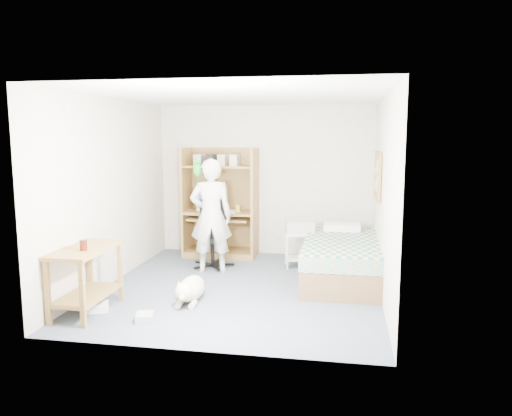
{
  "coord_description": "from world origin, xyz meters",
  "views": [
    {
      "loc": [
        1.31,
        -6.27,
        2.01
      ],
      "look_at": [
        0.17,
        0.18,
        1.05
      ],
      "focal_mm": 35.0,
      "sensor_mm": 36.0,
      "label": 1
    }
  ],
  "objects_px": {
    "side_desk": "(86,270)",
    "printer_cart": "(300,244)",
    "bed": "(341,259)",
    "dog": "(190,289)",
    "person": "(211,216)",
    "office_chair": "(213,243)",
    "computer_hutch": "(221,207)"
  },
  "relations": [
    {
      "from": "computer_hutch",
      "to": "dog",
      "type": "height_order",
      "value": "computer_hutch"
    },
    {
      "from": "office_chair",
      "to": "person",
      "type": "bearing_deg",
      "value": -91.18
    },
    {
      "from": "office_chair",
      "to": "dog",
      "type": "xyz_separation_m",
      "value": [
        0.16,
        -1.64,
        -0.21
      ]
    },
    {
      "from": "computer_hutch",
      "to": "office_chair",
      "type": "height_order",
      "value": "computer_hutch"
    },
    {
      "from": "bed",
      "to": "printer_cart",
      "type": "height_order",
      "value": "bed"
    },
    {
      "from": "computer_hutch",
      "to": "office_chair",
      "type": "xyz_separation_m",
      "value": [
        0.04,
        -0.73,
        -0.46
      ]
    },
    {
      "from": "computer_hutch",
      "to": "bed",
      "type": "distance_m",
      "value": 2.35
    },
    {
      "from": "computer_hutch",
      "to": "side_desk",
      "type": "height_order",
      "value": "computer_hutch"
    },
    {
      "from": "side_desk",
      "to": "dog",
      "type": "distance_m",
      "value": 1.24
    },
    {
      "from": "computer_hutch",
      "to": "person",
      "type": "height_order",
      "value": "computer_hutch"
    },
    {
      "from": "computer_hutch",
      "to": "person",
      "type": "relative_size",
      "value": 1.07
    },
    {
      "from": "bed",
      "to": "office_chair",
      "type": "distance_m",
      "value": 2.0
    },
    {
      "from": "computer_hutch",
      "to": "dog",
      "type": "relative_size",
      "value": 1.91
    },
    {
      "from": "office_chair",
      "to": "person",
      "type": "distance_m",
      "value": 0.57
    },
    {
      "from": "bed",
      "to": "printer_cart",
      "type": "distance_m",
      "value": 0.87
    },
    {
      "from": "side_desk",
      "to": "person",
      "type": "distance_m",
      "value": 2.16
    },
    {
      "from": "computer_hutch",
      "to": "office_chair",
      "type": "bearing_deg",
      "value": -86.57
    },
    {
      "from": "person",
      "to": "dog",
      "type": "height_order",
      "value": "person"
    },
    {
      "from": "printer_cart",
      "to": "dog",
      "type": "bearing_deg",
      "value": -133.64
    },
    {
      "from": "dog",
      "to": "office_chair",
      "type": "bearing_deg",
      "value": 91.97
    },
    {
      "from": "dog",
      "to": "printer_cart",
      "type": "distance_m",
      "value": 2.19
    },
    {
      "from": "printer_cart",
      "to": "office_chair",
      "type": "bearing_deg",
      "value": 177.17
    },
    {
      "from": "person",
      "to": "bed",
      "type": "bearing_deg",
      "value": 164.59
    },
    {
      "from": "printer_cart",
      "to": "side_desk",
      "type": "bearing_deg",
      "value": -143.89
    },
    {
      "from": "side_desk",
      "to": "printer_cart",
      "type": "bearing_deg",
      "value": 47.29
    },
    {
      "from": "office_chair",
      "to": "dog",
      "type": "relative_size",
      "value": 1.07
    },
    {
      "from": "office_chair",
      "to": "side_desk",
      "type": "bearing_deg",
      "value": -124.78
    },
    {
      "from": "office_chair",
      "to": "bed",
      "type": "bearing_deg",
      "value": -24.08
    },
    {
      "from": "office_chair",
      "to": "printer_cart",
      "type": "relative_size",
      "value": 1.87
    },
    {
      "from": "office_chair",
      "to": "printer_cart",
      "type": "distance_m",
      "value": 1.34
    },
    {
      "from": "computer_hutch",
      "to": "bed",
      "type": "height_order",
      "value": "computer_hutch"
    },
    {
      "from": "bed",
      "to": "dog",
      "type": "relative_size",
      "value": 2.15
    }
  ]
}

